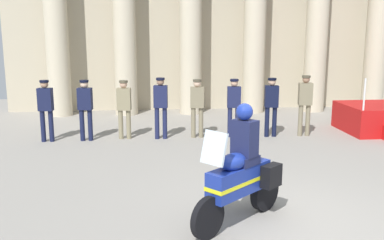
{
  "coord_description": "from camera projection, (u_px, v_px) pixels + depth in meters",
  "views": [
    {
      "loc": [
        -2.17,
        -6.15,
        2.93
      ],
      "look_at": [
        -1.25,
        2.98,
        1.09
      ],
      "focal_mm": 40.52,
      "sensor_mm": 36.0,
      "label": 1
    }
  ],
  "objects": [
    {
      "name": "ground_plane",
      "position": [
        290.0,
        224.0,
        6.79
      ],
      "size": [
        28.0,
        28.0,
        0.0
      ],
      "primitive_type": "plane",
      "color": "gray"
    },
    {
      "name": "colonnade_backdrop",
      "position": [
        221.0,
        11.0,
        16.13
      ],
      "size": [
        16.08,
        1.66,
        7.37
      ],
      "color": "#B6AB91",
      "rests_on": "ground_plane"
    },
    {
      "name": "officer_in_row_0",
      "position": [
        46.0,
        106.0,
        11.76
      ],
      "size": [
        0.41,
        0.27,
        1.7
      ],
      "rotation": [
        0.0,
        0.0,
        3.01
      ],
      "color": "#141938",
      "rests_on": "ground_plane"
    },
    {
      "name": "officer_in_row_1",
      "position": [
        85.0,
        105.0,
        11.87
      ],
      "size": [
        0.41,
        0.27,
        1.69
      ],
      "rotation": [
        0.0,
        0.0,
        3.01
      ],
      "color": "#141938",
      "rests_on": "ground_plane"
    },
    {
      "name": "officer_in_row_2",
      "position": [
        124.0,
        105.0,
        12.08
      ],
      "size": [
        0.41,
        0.27,
        1.66
      ],
      "rotation": [
        0.0,
        0.0,
        3.01
      ],
      "color": "#847A5B",
      "rests_on": "ground_plane"
    },
    {
      "name": "officer_in_row_3",
      "position": [
        161.0,
        103.0,
        12.08
      ],
      "size": [
        0.41,
        0.27,
        1.73
      ],
      "rotation": [
        0.0,
        0.0,
        3.01
      ],
      "color": "#191E42",
      "rests_on": "ground_plane"
    },
    {
      "name": "officer_in_row_4",
      "position": [
        197.0,
        104.0,
        12.23
      ],
      "size": [
        0.41,
        0.27,
        1.67
      ],
      "rotation": [
        0.0,
        0.0,
        3.01
      ],
      "color": "#7A7056",
      "rests_on": "ground_plane"
    },
    {
      "name": "officer_in_row_5",
      "position": [
        234.0,
        103.0,
        12.33
      ],
      "size": [
        0.41,
        0.27,
        1.67
      ],
      "rotation": [
        0.0,
        0.0,
        3.01
      ],
      "color": "#191E42",
      "rests_on": "ground_plane"
    },
    {
      "name": "officer_in_row_6",
      "position": [
        271.0,
        102.0,
        12.34
      ],
      "size": [
        0.41,
        0.27,
        1.69
      ],
      "rotation": [
        0.0,
        0.0,
        3.01
      ],
      "color": "black",
      "rests_on": "ground_plane"
    },
    {
      "name": "officer_in_row_7",
      "position": [
        305.0,
        100.0,
        12.42
      ],
      "size": [
        0.41,
        0.27,
        1.76
      ],
      "rotation": [
        0.0,
        0.0,
        3.01
      ],
      "color": "#7A7056",
      "rests_on": "ground_plane"
    },
    {
      "name": "motorcycle_with_rider",
      "position": [
        242.0,
        174.0,
        6.7
      ],
      "size": [
        1.66,
        1.46,
        1.9
      ],
      "rotation": [
        0.0,
        0.0,
        3.86
      ],
      "color": "black",
      "rests_on": "ground_plane"
    }
  ]
}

